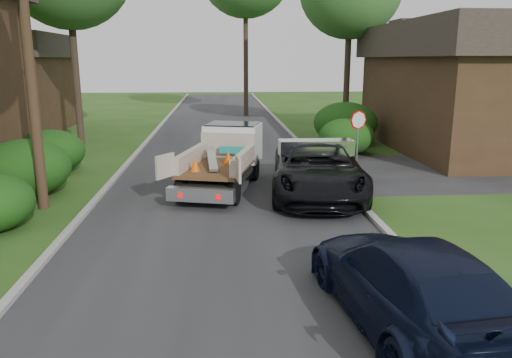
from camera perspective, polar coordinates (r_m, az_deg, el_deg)
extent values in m
plane|color=#284814|center=(10.82, -3.02, -10.36)|extent=(120.00, 120.00, 0.00)
cube|color=#28282B|center=(20.37, -3.67, 1.08)|extent=(8.00, 90.00, 0.02)
cube|color=#9E9E99|center=(20.73, -15.08, 1.02)|extent=(0.20, 90.00, 0.12)
cube|color=#9E9E99|center=(20.80, 7.70, 1.41)|extent=(0.20, 90.00, 0.12)
cylinder|color=slate|center=(19.93, 11.48, 3.48)|extent=(0.06, 0.06, 2.00)
cylinder|color=#B20A0A|center=(19.77, 11.62, 6.62)|extent=(0.71, 0.32, 0.76)
cylinder|color=#382619|center=(15.83, -24.76, 14.58)|extent=(0.30, 0.30, 10.00)
cube|color=#3A2817|center=(34.63, -27.20, 8.51)|extent=(7.00, 7.00, 4.50)
cube|color=#3A2817|center=(27.37, 24.78, 7.82)|extent=(9.00, 12.00, 4.50)
cube|color=#332B26|center=(27.30, 25.43, 14.19)|extent=(9.72, 12.96, 1.60)
cube|color=#332B26|center=(27.34, 25.60, 15.85)|extent=(9.72, 1.80, 0.20)
ellipsoid|color=#193E0E|center=(17.90, -24.86, 1.16)|extent=(2.86, 2.86, 1.87)
ellipsoid|color=#193E0E|center=(21.26, -22.38, 2.94)|extent=(2.60, 2.60, 1.70)
ellipsoid|color=#193E0E|center=(23.92, 10.29, 4.81)|extent=(2.60, 2.60, 1.70)
ellipsoid|color=#193E0E|center=(26.94, 10.18, 6.32)|extent=(3.38, 3.38, 2.21)
cylinder|color=#2D2119|center=(27.87, -20.03, 12.97)|extent=(0.36, 0.36, 9.00)
cylinder|color=#2D2119|center=(30.86, 10.41, 13.05)|extent=(0.36, 0.36, 8.50)
cylinder|color=#2D2119|center=(39.97, -1.18, 15.11)|extent=(0.36, 0.36, 11.00)
cylinder|color=black|center=(18.89, -5.27, 1.30)|extent=(0.46, 0.84, 0.80)
cylinder|color=black|center=(18.52, -0.23, 1.11)|extent=(0.46, 0.84, 0.80)
cylinder|color=black|center=(15.75, -8.52, -1.26)|extent=(0.46, 0.84, 0.80)
cylinder|color=black|center=(15.31, -2.51, -1.56)|extent=(0.46, 0.84, 0.80)
cube|color=black|center=(17.14, -3.97, 0.58)|extent=(3.01, 5.44, 0.21)
cube|color=white|center=(18.77, -2.62, 4.16)|extent=(2.29, 2.04, 1.38)
cube|color=black|center=(18.70, -2.64, 5.64)|extent=(2.13, 1.87, 0.49)
cube|color=#472D19|center=(16.48, -4.52, 1.25)|extent=(2.69, 3.59, 0.11)
cube|color=beige|center=(17.91, -3.25, 3.85)|extent=(1.92, 0.57, 0.89)
cube|color=beige|center=(16.66, -7.50, 2.40)|extent=(0.97, 2.98, 0.53)
cube|color=beige|center=(16.21, -1.49, 2.21)|extent=(0.97, 2.98, 0.53)
cube|color=silver|center=(14.78, -6.35, -1.82)|extent=(2.06, 0.81, 0.40)
cube|color=#B20505|center=(14.81, -8.67, -1.86)|extent=(0.15, 0.07, 0.14)
cube|color=#B20505|center=(14.49, -4.34, -2.09)|extent=(0.15, 0.07, 0.14)
cube|color=beige|center=(15.07, -10.34, 1.47)|extent=(0.51, 0.70, 0.71)
cube|color=beige|center=(14.45, -2.05, 1.17)|extent=(0.15, 0.80, 0.71)
cube|color=silver|center=(16.55, -5.05, 2.36)|extent=(0.41, 2.31, 0.41)
cone|color=#F2590A|center=(15.80, -6.98, 1.68)|extent=(0.39, 0.39, 0.44)
cone|color=#F2590A|center=(16.87, -3.20, 2.51)|extent=(0.39, 0.39, 0.44)
cube|color=#148C84|center=(17.67, -2.71, 3.31)|extent=(0.97, 0.33, 0.25)
imported|color=black|center=(16.47, 7.09, 1.11)|extent=(3.70, 6.59, 1.74)
imported|color=black|center=(8.79, 17.25, -11.34)|extent=(2.75, 5.51, 1.54)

